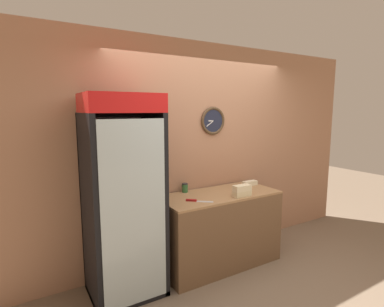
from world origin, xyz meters
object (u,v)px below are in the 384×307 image
object	(u,v)px
chefs_knife	(196,201)
condiment_jar	(185,188)
sandwich_flat_left	(250,183)
beverage_cooler	(122,188)
sandwich_stack_bottom	(242,194)
sandwich_stack_middle	(242,188)

from	to	relation	value
chefs_knife	condiment_jar	bearing A→B (deg)	78.04
condiment_jar	sandwich_flat_left	bearing A→B (deg)	-9.55
condiment_jar	chefs_knife	bearing A→B (deg)	-101.96
sandwich_flat_left	condiment_jar	world-z (taller)	condiment_jar
beverage_cooler	sandwich_flat_left	world-z (taller)	beverage_cooler
sandwich_stack_bottom	chefs_knife	size ratio (longest dim) A/B	0.85
sandwich_stack_bottom	sandwich_flat_left	world-z (taller)	sandwich_stack_bottom
sandwich_stack_bottom	condiment_jar	distance (m)	0.69
sandwich_stack_bottom	condiment_jar	bearing A→B (deg)	134.28
sandwich_stack_bottom	condiment_jar	world-z (taller)	condiment_jar
sandwich_stack_bottom	sandwich_flat_left	bearing A→B (deg)	38.86
chefs_knife	condiment_jar	world-z (taller)	condiment_jar
beverage_cooler	sandwich_flat_left	bearing A→B (deg)	1.56
sandwich_stack_bottom	chefs_knife	xyz separation A→B (m)	(-0.56, 0.11, -0.03)
sandwich_flat_left	condiment_jar	bearing A→B (deg)	170.45
sandwich_stack_bottom	sandwich_stack_middle	distance (m)	0.07
sandwich_stack_bottom	chefs_knife	bearing A→B (deg)	168.69
sandwich_flat_left	condiment_jar	xyz separation A→B (m)	(-0.90, 0.15, 0.03)
beverage_cooler	condiment_jar	size ratio (longest dim) A/B	18.32
beverage_cooler	sandwich_stack_middle	bearing A→B (deg)	-12.45
sandwich_stack_middle	chefs_knife	size ratio (longest dim) A/B	0.85
beverage_cooler	sandwich_flat_left	size ratio (longest dim) A/B	9.80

